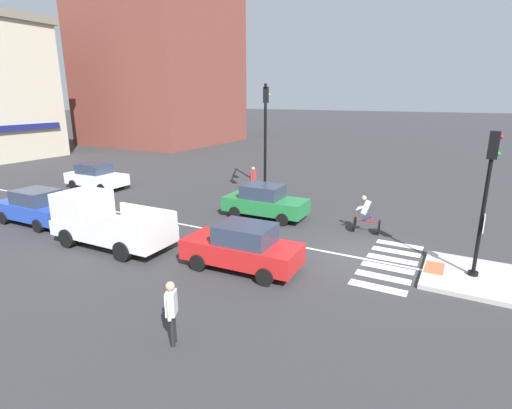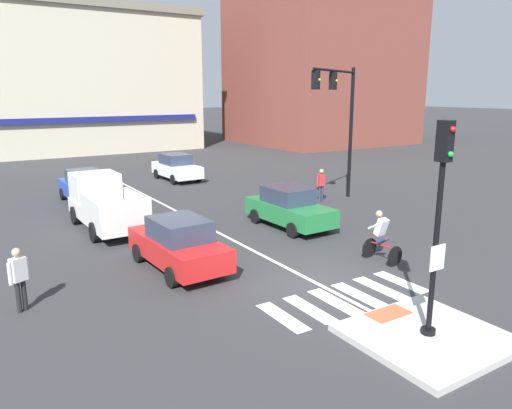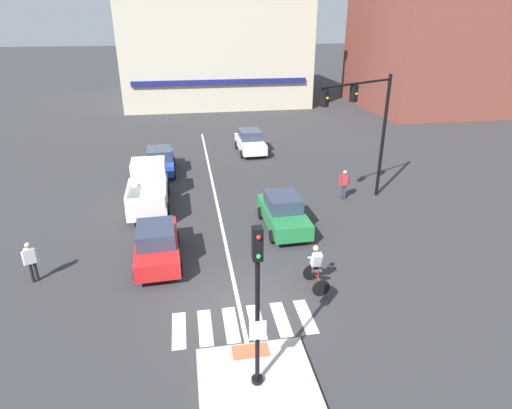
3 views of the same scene
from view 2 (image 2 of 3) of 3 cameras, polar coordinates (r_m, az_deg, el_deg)
The scene contains 22 objects.
ground_plane at distance 14.15m, azimuth 7.71°, elevation -9.40°, with size 300.00×300.00×0.00m, color #333335.
traffic_island at distance 11.81m, azimuth 19.59°, elevation -14.46°, with size 3.20×3.03×0.15m, color #B2AFA8.
tactile_pad_front at distance 12.43m, azimuth 15.35°, elevation -12.29°, with size 1.10×0.60×0.01m, color #DB5B38.
signal_pole at distance 10.81m, azimuth 20.80°, elevation -0.66°, with size 0.44×0.38×4.69m.
crosswalk_stripe_a at distance 12.20m, azimuth 3.14°, elevation -13.10°, with size 0.44×1.80×0.01m, color silver.
crosswalk_stripe_b at distance 12.66m, azimuth 6.33°, elevation -12.14°, with size 0.44×1.80×0.01m, color silver.
crosswalk_stripe_c at distance 13.16m, azimuth 9.27°, elevation -11.23°, with size 0.44×1.80×0.01m, color silver.
crosswalk_stripe_d at distance 13.69m, azimuth 11.97°, elevation -10.35°, with size 0.44×1.80×0.01m, color silver.
crosswalk_stripe_e at distance 14.25m, azimuth 14.45°, elevation -9.53°, with size 0.44×1.80×0.01m, color silver.
crosswalk_stripe_f at distance 14.84m, azimuth 16.73°, elevation -8.75°, with size 0.44×1.80×0.01m, color silver.
lane_centre_line at distance 22.34m, azimuth -8.92°, elevation -1.00°, with size 0.14×28.00×0.01m, color silver.
traffic_light_mast at distance 24.08m, azimuth 10.00°, elevation 10.99°, with size 4.44×2.43×6.60m.
building_corner_left at distance 53.16m, azimuth -20.78°, elevation 13.49°, with size 20.45×18.77×12.97m.
building_corner_right at distance 54.83m, azimuth 7.70°, elevation 18.75°, with size 16.46×15.86×21.73m.
car_blue_westbound_distant at distance 25.50m, azimuth -19.55°, elevation 2.00°, with size 1.91×4.13×1.64m.
car_red_westbound_near at distance 15.19m, azimuth -9.13°, elevation -4.60°, with size 1.98×4.17×1.64m.
car_green_eastbound_mid at distance 19.70m, azimuth 3.93°, elevation -0.36°, with size 1.94×4.15×1.64m.
car_white_eastbound_distant at distance 30.71m, azimuth -9.37°, elevation 4.36°, with size 1.95×4.15×1.64m.
pickup_truck_white_westbound_far at distance 20.56m, azimuth -17.54°, elevation 0.10°, with size 2.13×5.13×2.08m.
cyclist at distance 16.16m, azimuth 14.56°, elevation -3.56°, with size 0.72×1.13×1.68m.
pedestrian_at_curb_left at distance 13.45m, azimuth -26.20°, elevation -7.42°, with size 0.50×0.36×1.67m.
pedestrian_waiting_far_side at distance 24.36m, azimuth 7.70°, elevation 2.57°, with size 0.55×0.23×1.67m.
Camera 2 is at (-8.47, -9.98, 5.39)m, focal length 33.89 mm.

